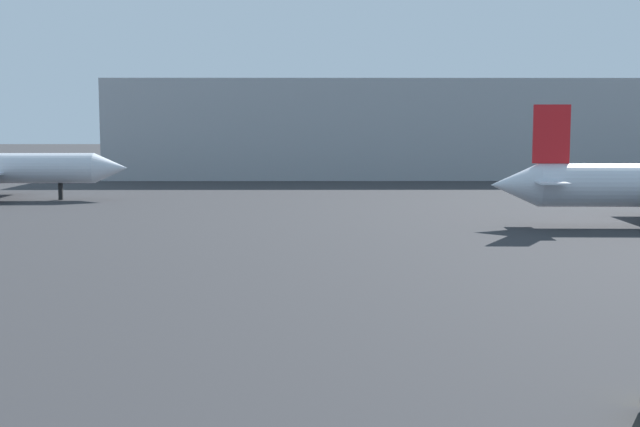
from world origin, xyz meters
TOP-DOWN VIEW (x-y plane):
  - terminal_building at (18.04, 111.99)m, footprint 99.33×19.06m

SIDE VIEW (x-z plane):
  - terminal_building at x=18.04m, z-range 0.00..13.82m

